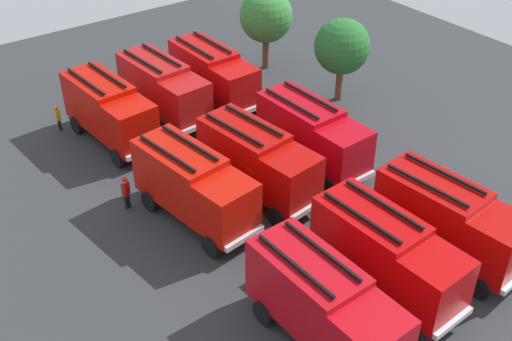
% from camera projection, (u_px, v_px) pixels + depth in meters
% --- Properties ---
extents(ground_plane, '(56.21, 56.21, 0.00)m').
position_uv_depth(ground_plane, '(256.00, 192.00, 34.18)').
color(ground_plane, '#2D3033').
extents(fire_truck_0, '(7.37, 3.20, 3.88)m').
position_uv_depth(fire_truck_0, '(109.00, 109.00, 37.33)').
color(fire_truck_0, '#B90D04').
rests_on(fire_truck_0, ground).
extents(fire_truck_1, '(7.45, 3.49, 3.88)m').
position_uv_depth(fire_truck_1, '(194.00, 185.00, 31.05)').
color(fire_truck_1, '#BA1006').
rests_on(fire_truck_1, ground).
extents(fire_truck_2, '(7.26, 2.89, 3.88)m').
position_uv_depth(fire_truck_2, '(324.00, 304.00, 24.50)').
color(fire_truck_2, '#B60B13').
rests_on(fire_truck_2, ground).
extents(fire_truck_3, '(7.36, 3.17, 3.88)m').
position_uv_depth(fire_truck_3, '(163.00, 88.00, 39.65)').
color(fire_truck_3, '#A81212').
rests_on(fire_truck_3, ground).
extents(fire_truck_4, '(7.44, 3.46, 3.88)m').
position_uv_depth(fire_truck_4, '(258.00, 160.00, 32.87)').
color(fire_truck_4, '#A90905').
rests_on(fire_truck_4, ground).
extents(fire_truck_5, '(7.31, 3.04, 3.88)m').
position_uv_depth(fire_truck_5, '(387.00, 253.00, 26.93)').
color(fire_truck_5, '#B40607').
rests_on(fire_truck_5, ground).
extents(fire_truck_6, '(7.26, 2.89, 3.88)m').
position_uv_depth(fire_truck_6, '(213.00, 74.00, 41.30)').
color(fire_truck_6, '#B20A09').
rests_on(fire_truck_6, ground).
extents(fire_truck_7, '(7.28, 2.97, 3.88)m').
position_uv_depth(fire_truck_7, '(312.00, 133.00, 35.07)').
color(fire_truck_7, '#B30711').
rests_on(fire_truck_7, ground).
extents(fire_truck_8, '(7.40, 3.33, 3.88)m').
position_uv_depth(fire_truck_8, '(449.00, 219.00, 28.85)').
color(fire_truck_8, '#AD0806').
rests_on(fire_truck_8, ground).
extents(firefighter_1, '(0.41, 0.48, 1.82)m').
position_uv_depth(firefighter_1, '(126.00, 192.00, 32.46)').
color(firefighter_1, black).
rests_on(firefighter_1, ground).
extents(firefighter_2, '(0.44, 0.28, 1.65)m').
position_uv_depth(firefighter_2, '(58.00, 117.00, 39.08)').
color(firefighter_2, black).
rests_on(firefighter_2, ground).
extents(tree_0, '(3.80, 3.80, 5.89)m').
position_uv_depth(tree_0, '(266.00, 16.00, 44.83)').
color(tree_0, brown).
rests_on(tree_0, ground).
extents(tree_1, '(3.64, 3.64, 5.65)m').
position_uv_depth(tree_1, '(342.00, 47.00, 40.81)').
color(tree_1, brown).
rests_on(tree_1, ground).
extents(traffic_cone_0, '(0.48, 0.48, 0.68)m').
position_uv_depth(traffic_cone_0, '(244.00, 125.00, 39.38)').
color(traffic_cone_0, '#F2600C').
rests_on(traffic_cone_0, ground).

